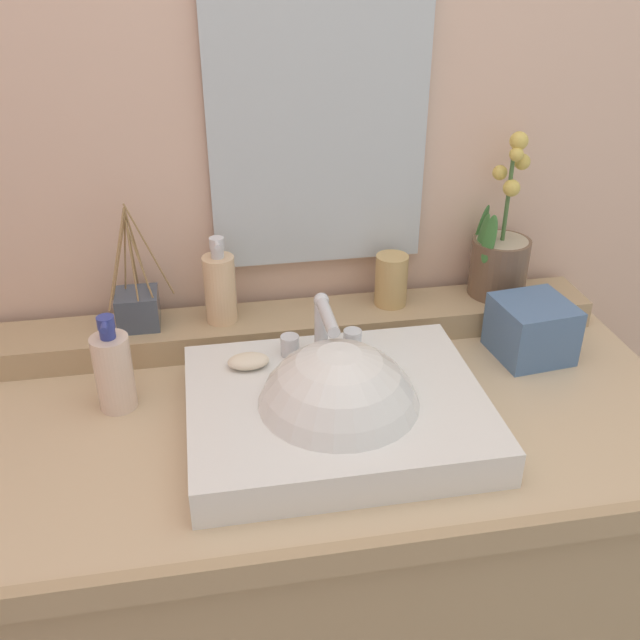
% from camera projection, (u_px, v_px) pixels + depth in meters
% --- Properties ---
extents(wall_back, '(2.85, 0.20, 2.77)m').
position_uv_depth(wall_back, '(271.00, 35.00, 1.31)').
color(wall_back, beige).
rests_on(wall_back, ground).
extents(vanity_cabinet, '(1.27, 0.63, 0.86)m').
position_uv_depth(vanity_cabinet, '(312.00, 583.00, 1.41)').
color(vanity_cabinet, tan).
rests_on(vanity_cabinet, ground).
extents(back_ledge, '(1.19, 0.13, 0.05)m').
position_uv_depth(back_ledge, '(291.00, 326.00, 1.40)').
color(back_ledge, tan).
rests_on(back_ledge, vanity_cabinet).
extents(sink_basin, '(0.47, 0.38, 0.29)m').
position_uv_depth(sink_basin, '(337.00, 417.00, 1.14)').
color(sink_basin, white).
rests_on(sink_basin, vanity_cabinet).
extents(soap_bar, '(0.07, 0.04, 0.02)m').
position_uv_depth(soap_bar, '(248.00, 361.00, 1.20)').
color(soap_bar, beige).
rests_on(soap_bar, sink_basin).
extents(potted_plant, '(0.12, 0.12, 0.33)m').
position_uv_depth(potted_plant, '(500.00, 256.00, 1.43)').
color(potted_plant, brown).
rests_on(potted_plant, back_ledge).
extents(soap_dispenser, '(0.06, 0.06, 0.17)m').
position_uv_depth(soap_dispenser, '(220.00, 287.00, 1.33)').
color(soap_dispenser, beige).
rests_on(soap_dispenser, back_ledge).
extents(tumbler_cup, '(0.06, 0.06, 0.10)m').
position_uv_depth(tumbler_cup, '(391.00, 280.00, 1.40)').
color(tumbler_cup, tan).
rests_on(tumbler_cup, back_ledge).
extents(reed_diffuser, '(0.12, 0.10, 0.24)m').
position_uv_depth(reed_diffuser, '(138.00, 307.00, 1.33)').
color(reed_diffuser, '#434D5C').
rests_on(reed_diffuser, back_ledge).
extents(lotion_bottle, '(0.06, 0.07, 0.17)m').
position_uv_depth(lotion_bottle, '(114.00, 370.00, 1.18)').
color(lotion_bottle, beige).
rests_on(lotion_bottle, vanity_cabinet).
extents(tissue_box, '(0.14, 0.14, 0.11)m').
position_uv_depth(tissue_box, '(532.00, 329.00, 1.33)').
color(tissue_box, '#4D6D97').
rests_on(tissue_box, vanity_cabinet).
extents(mirror, '(0.40, 0.02, 0.50)m').
position_uv_depth(mirror, '(318.00, 132.00, 1.30)').
color(mirror, silver).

